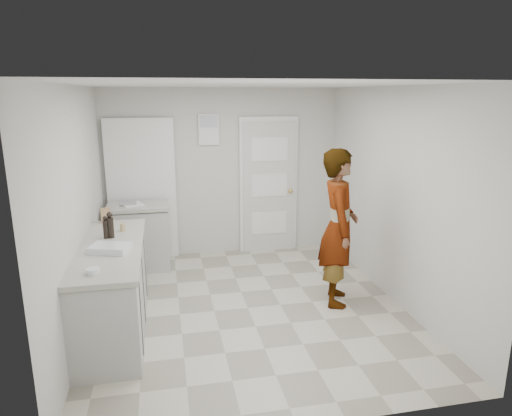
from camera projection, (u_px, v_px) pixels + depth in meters
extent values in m
plane|color=gray|center=(248.00, 308.00, 5.28)|extent=(4.00, 4.00, 0.00)
plane|color=beige|center=(223.00, 173.00, 6.88)|extent=(3.50, 0.00, 3.50)
plane|color=beige|center=(302.00, 271.00, 3.08)|extent=(3.50, 0.00, 3.50)
plane|color=beige|center=(78.00, 211.00, 4.63)|extent=(0.00, 4.00, 4.00)
plane|color=beige|center=(394.00, 196.00, 5.32)|extent=(0.00, 4.00, 4.00)
plane|color=silver|center=(247.00, 85.00, 4.67)|extent=(4.00, 4.00, 0.00)
cube|color=silver|center=(269.00, 188.00, 7.01)|extent=(0.80, 0.05, 2.00)
cube|color=white|center=(268.00, 186.00, 7.03)|extent=(0.90, 0.04, 2.10)
sphere|color=gold|center=(290.00, 191.00, 7.04)|extent=(0.07, 0.07, 0.07)
cube|color=white|center=(209.00, 130.00, 6.65)|extent=(0.30, 0.02, 0.45)
cube|color=black|center=(142.00, 191.00, 6.67)|extent=(0.90, 0.05, 2.04)
cube|color=white|center=(142.00, 191.00, 6.64)|extent=(0.98, 0.02, 2.10)
cube|color=beige|center=(113.00, 291.00, 4.70)|extent=(0.60, 1.90, 0.86)
cube|color=black|center=(116.00, 326.00, 4.80)|extent=(0.56, 1.86, 0.08)
cube|color=#ACA99E|center=(110.00, 248.00, 4.59)|extent=(0.64, 1.96, 0.05)
cube|color=beige|center=(140.00, 239.00, 6.40)|extent=(0.80, 0.55, 0.86)
cube|color=black|center=(142.00, 265.00, 6.50)|extent=(0.75, 0.54, 0.08)
cube|color=#ACA99E|center=(138.00, 206.00, 6.29)|extent=(0.84, 0.61, 0.05)
imported|color=silver|center=(338.00, 228.00, 5.24)|extent=(0.61, 0.76, 1.83)
cube|color=#A67C53|center=(106.00, 215.00, 5.39)|extent=(0.12, 0.07, 0.18)
cylinder|color=tan|center=(123.00, 227.00, 5.07)|extent=(0.06, 0.06, 0.09)
cylinder|color=black|center=(110.00, 228.00, 4.81)|extent=(0.07, 0.07, 0.22)
sphere|color=black|center=(109.00, 215.00, 4.78)|extent=(0.06, 0.06, 0.06)
cylinder|color=black|center=(106.00, 229.00, 4.80)|extent=(0.05, 0.05, 0.20)
sphere|color=black|center=(105.00, 218.00, 4.77)|extent=(0.05, 0.05, 0.05)
cube|color=silver|center=(110.00, 248.00, 4.41)|extent=(0.42, 0.35, 0.06)
cube|color=white|center=(110.00, 249.00, 4.41)|extent=(0.37, 0.30, 0.05)
cylinder|color=silver|center=(93.00, 271.00, 3.87)|extent=(0.12, 0.12, 0.04)
sphere|color=white|center=(90.00, 272.00, 3.86)|extent=(0.04, 0.04, 0.04)
sphere|color=white|center=(95.00, 270.00, 3.88)|extent=(0.04, 0.04, 0.04)
cube|color=white|center=(132.00, 204.00, 6.30)|extent=(0.36, 0.40, 0.01)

